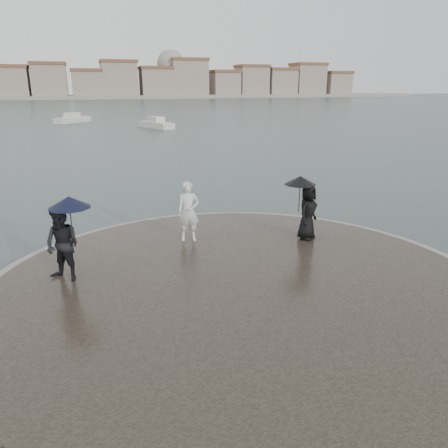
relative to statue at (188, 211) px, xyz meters
name	(u,v)px	position (x,y,z in m)	size (l,w,h in m)	color
ground	(311,388)	(0.46, -6.85, -1.26)	(400.00, 400.00, 0.00)	#2B3835
kerb_ring	(240,291)	(0.46, -3.35, -1.10)	(12.50, 12.50, 0.32)	gray
quay_tip	(240,290)	(0.46, -3.35, -1.08)	(11.90, 11.90, 0.36)	#2D261E
statue	(188,211)	(0.00, 0.00, 0.00)	(0.66, 0.43, 1.81)	silver
visitor_left	(64,236)	(-3.46, -1.82, 0.20)	(1.31, 1.14, 2.04)	black
visitor_right	(306,204)	(3.41, -0.94, 0.18)	(1.22, 1.05, 1.95)	black
far_skyline	(68,82)	(-5.83, 153.86, 4.35)	(260.00, 20.00, 37.00)	gray
boats	(112,122)	(0.86, 45.52, -0.89)	(13.68, 16.53, 1.50)	beige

